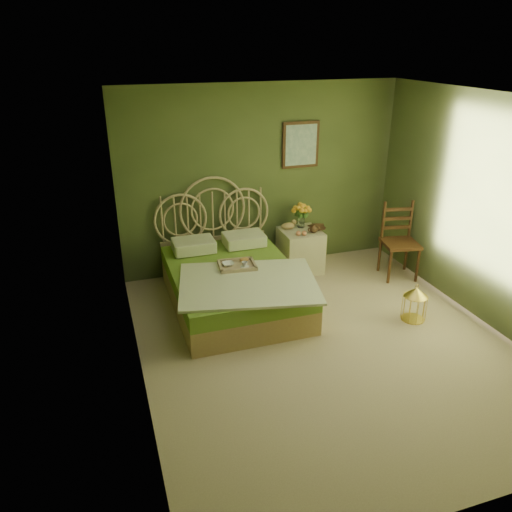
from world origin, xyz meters
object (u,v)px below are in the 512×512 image
object	(u,v)px
chair	(397,236)
birdcage	(414,304)
nightstand	(300,246)
bed	(233,281)

from	to	relation	value
chair	birdcage	size ratio (longest dim) A/B	2.48
nightstand	chair	size ratio (longest dim) A/B	0.99
bed	chair	world-z (taller)	bed
nightstand	chair	distance (m)	1.36
nightstand	chair	bearing A→B (deg)	-24.08
chair	birdcage	distance (m)	1.33
bed	birdcage	distance (m)	2.23
chair	birdcage	world-z (taller)	chair
bed	nightstand	size ratio (longest dim) A/B	2.17
chair	birdcage	xyz separation A→B (m)	(-0.48, -1.19, -0.38)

